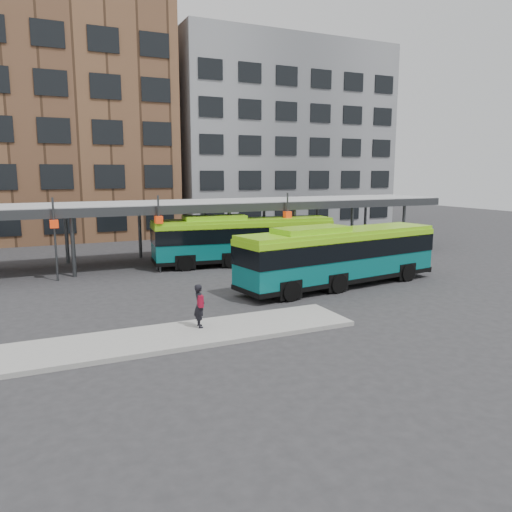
{
  "coord_description": "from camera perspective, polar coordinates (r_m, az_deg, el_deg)",
  "views": [
    {
      "loc": [
        -10.37,
        -20.66,
        6.22
      ],
      "look_at": [
        0.56,
        3.07,
        1.8
      ],
      "focal_mm": 35.0,
      "sensor_mm": 36.0,
      "label": 1
    }
  ],
  "objects": [
    {
      "name": "building_brick",
      "position": [
        52.88,
        -25.0,
        13.92
      ],
      "size": [
        26.0,
        14.0,
        22.0
      ],
      "primitive_type": "cube",
      "color": "brown",
      "rests_on": "ground"
    },
    {
      "name": "boarding_island",
      "position": [
        19.32,
        -8.94,
        -9.02
      ],
      "size": [
        14.0,
        3.0,
        0.18
      ],
      "primitive_type": "cube",
      "color": "gray",
      "rests_on": "ground"
    },
    {
      "name": "building_grey",
      "position": [
        59.01,
        1.92,
        13.27
      ],
      "size": [
        24.0,
        14.0,
        20.0
      ],
      "primitive_type": "cube",
      "color": "slate",
      "rests_on": "ground"
    },
    {
      "name": "canopy",
      "position": [
        35.15,
        -7.65,
        5.75
      ],
      "size": [
        40.0,
        6.53,
        4.8
      ],
      "color": "#999B9E",
      "rests_on": "ground"
    },
    {
      "name": "pedestrian",
      "position": [
        19.74,
        -6.48,
        -5.63
      ],
      "size": [
        0.46,
        0.68,
        1.72
      ],
      "rotation": [
        0.0,
        0.0,
        1.49
      ],
      "color": "black",
      "rests_on": "boarding_island"
    },
    {
      "name": "bus_rear",
      "position": [
        33.87,
        -1.49,
        2.02
      ],
      "size": [
        12.43,
        3.9,
        3.37
      ],
      "rotation": [
        0.0,
        0.0,
        -0.11
      ],
      "color": "#085C5D",
      "rests_on": "ground"
    },
    {
      "name": "bike_rack",
      "position": [
        40.3,
        10.38,
        1.26
      ],
      "size": [
        5.8,
        1.53,
        1.04
      ],
      "color": "slate",
      "rests_on": "ground"
    },
    {
      "name": "bus_front",
      "position": [
        27.61,
        9.49,
        0.18
      ],
      "size": [
        12.53,
        4.35,
        3.39
      ],
      "rotation": [
        0.0,
        0.0,
        0.14
      ],
      "color": "#085C5D",
      "rests_on": "ground"
    },
    {
      "name": "ground",
      "position": [
        23.94,
        1.87,
        -5.47
      ],
      "size": [
        120.0,
        120.0,
        0.0
      ],
      "primitive_type": "plane",
      "color": "#28282B",
      "rests_on": "ground"
    }
  ]
}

